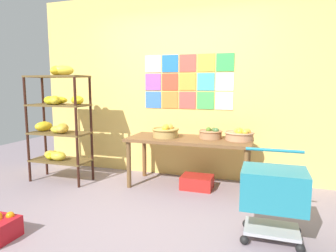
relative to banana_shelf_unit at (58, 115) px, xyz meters
name	(u,v)px	position (x,y,z in m)	size (l,w,h in m)	color
ground	(138,217)	(1.55, -0.76, -0.96)	(9.10, 9.10, 0.00)	gray
back_wall_with_art	(180,86)	(1.55, 0.82, 0.41)	(4.60, 0.07, 2.74)	#EFC661
banana_shelf_unit	(58,115)	(0.00, 0.00, 0.00)	(0.86, 0.46, 1.66)	black
display_table	(189,144)	(1.83, 0.32, -0.36)	(1.65, 0.66, 0.68)	brown
fruit_basket_back_left	(240,135)	(2.49, 0.39, -0.21)	(0.38, 0.38, 0.16)	tan
fruit_basket_left	(166,131)	(1.51, 0.30, -0.21)	(0.37, 0.37, 0.18)	#A98749
fruit_basket_right	(211,134)	(2.11, 0.41, -0.22)	(0.32, 0.32, 0.15)	#A1744D
produce_crate_under_table	(197,182)	(1.96, 0.29, -0.88)	(0.42, 0.31, 0.17)	#B0201C
shopping_cart	(273,191)	(2.88, -0.80, -0.51)	(0.55, 0.46, 0.79)	black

